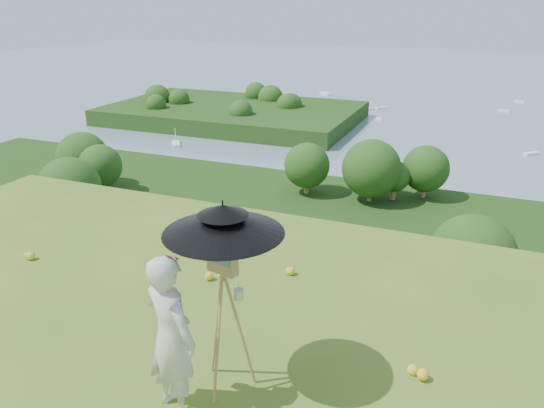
% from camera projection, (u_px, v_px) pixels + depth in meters
% --- Properties ---
extents(shoreline_tier, '(170.00, 28.00, 8.00)m').
position_uv_depth(shoreline_tier, '(441.00, 275.00, 82.19)').
color(shoreline_tier, '#716A5A').
rests_on(shoreline_tier, bay_water).
extents(bay_water, '(700.00, 700.00, 0.00)m').
position_uv_depth(bay_water, '(482.00, 95.00, 223.87)').
color(bay_water, gray).
rests_on(bay_water, ground).
extents(peninsula, '(90.00, 60.00, 12.00)m').
position_uv_depth(peninsula, '(233.00, 106.00, 175.14)').
color(peninsula, '#1B380F').
rests_on(peninsula, bay_water).
extents(slope_trees, '(110.00, 50.00, 6.00)m').
position_uv_depth(slope_trees, '(419.00, 268.00, 40.07)').
color(slope_trees, '#1A4414').
rests_on(slope_trees, forest_slope).
extents(harbor_town, '(110.00, 22.00, 5.00)m').
position_uv_depth(harbor_town, '(446.00, 237.00, 79.84)').
color(harbor_town, silver).
rests_on(harbor_town, shoreline_tier).
extents(moored_boats, '(140.00, 140.00, 0.70)m').
position_uv_depth(moored_boats, '(428.00, 132.00, 159.97)').
color(moored_boats, white).
rests_on(moored_boats, bay_water).
extents(painter, '(0.76, 0.64, 1.79)m').
position_uv_depth(painter, '(171.00, 336.00, 5.25)').
color(painter, beige).
rests_on(painter, ground).
extents(field_easel, '(0.81, 0.81, 1.76)m').
position_uv_depth(field_easel, '(225.00, 317.00, 5.58)').
color(field_easel, '#A07A43').
rests_on(field_easel, ground).
extents(sun_umbrella, '(1.65, 1.65, 0.74)m').
position_uv_depth(sun_umbrella, '(224.00, 235.00, 5.26)').
color(sun_umbrella, black).
rests_on(sun_umbrella, field_easel).
extents(painter_cap, '(0.25, 0.27, 0.10)m').
position_uv_depth(painter_cap, '(165.00, 260.00, 4.94)').
color(painter_cap, '#D77683').
rests_on(painter_cap, painter).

